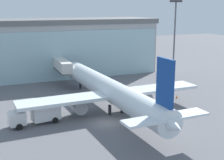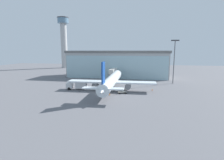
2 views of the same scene
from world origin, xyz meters
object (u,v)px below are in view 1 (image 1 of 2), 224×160
object	(u,v)px
catering_truck	(37,114)
safety_cone_wingtip	(177,97)
airplane	(111,91)
safety_cone_nose	(135,123)
jet_bridge	(61,66)
apron_light_mast	(175,32)
baggage_cart	(147,112)

from	to	relation	value
catering_truck	safety_cone_wingtip	world-z (taller)	catering_truck
airplane	safety_cone_nose	size ratio (longest dim) A/B	70.03
airplane	safety_cone_nose	bearing A→B (deg)	-177.01
jet_bridge	catering_truck	xyz separation A→B (m)	(-9.47, -22.38, -2.66)
airplane	safety_cone_wingtip	xyz separation A→B (m)	(14.15, 1.47, -3.05)
safety_cone_wingtip	airplane	bearing A→B (deg)	-174.08
apron_light_mast	safety_cone_wingtip	world-z (taller)	apron_light_mast
apron_light_mast	safety_cone_nose	size ratio (longest dim) A/B	33.08
apron_light_mast	airplane	size ratio (longest dim) A/B	0.47
apron_light_mast	catering_truck	world-z (taller)	apron_light_mast
jet_bridge	catering_truck	size ratio (longest dim) A/B	1.57
baggage_cart	apron_light_mast	bearing A→B (deg)	-150.29
jet_bridge	airplane	distance (m)	21.11
safety_cone_nose	safety_cone_wingtip	distance (m)	16.27
catering_truck	jet_bridge	bearing A→B (deg)	-120.06
baggage_cart	catering_truck	bearing A→B (deg)	-28.90
apron_light_mast	jet_bridge	bearing A→B (deg)	170.79
apron_light_mast	safety_cone_nose	distance (m)	34.92
safety_cone_nose	jet_bridge	bearing A→B (deg)	96.84
jet_bridge	safety_cone_wingtip	bearing A→B (deg)	-136.93
apron_light_mast	safety_cone_wingtip	size ratio (longest dim) A/B	33.08
catering_truck	baggage_cart	bearing A→B (deg)	162.08
airplane	safety_cone_wingtip	size ratio (longest dim) A/B	70.03
apron_light_mast	safety_cone_wingtip	bearing A→B (deg)	-121.63
airplane	baggage_cart	distance (m)	6.88
jet_bridge	catering_truck	world-z (taller)	jet_bridge
apron_light_mast	baggage_cart	distance (m)	30.49
catering_truck	airplane	bearing A→B (deg)	179.72
baggage_cart	safety_cone_wingtip	size ratio (longest dim) A/B	5.74
airplane	safety_cone_nose	xyz separation A→B (m)	(0.58, -7.50, -3.05)
airplane	baggage_cart	xyz separation A→B (m)	(4.24, -4.63, -2.82)
apron_light_mast	airplane	distance (m)	29.75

